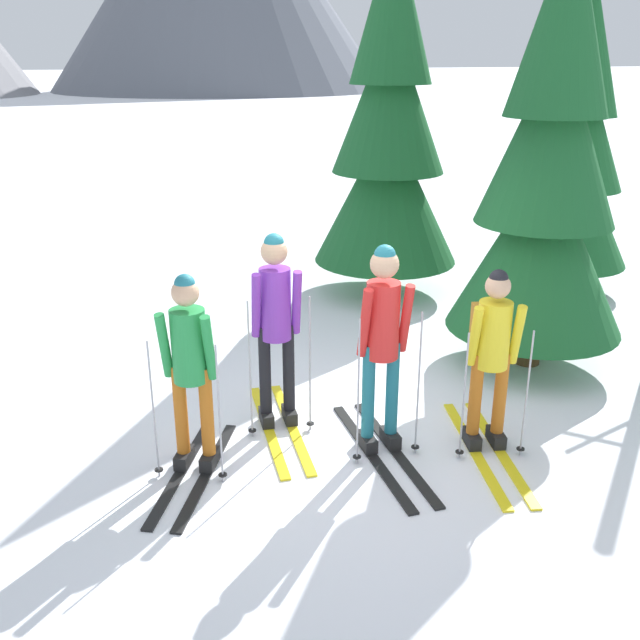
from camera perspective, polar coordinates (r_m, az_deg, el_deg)
ground_plane at (r=6.51m, az=1.73°, el=-9.30°), size 400.00×400.00×0.00m
skier_in_green at (r=5.70m, az=-10.49°, el=-3.76°), size 1.01×1.56×1.70m
skier_in_purple at (r=6.27m, az=-3.59°, el=-0.22°), size 0.61×1.75×1.83m
skier_in_red at (r=5.87m, az=5.09°, el=-1.67°), size 0.61×1.81×1.84m
skier_in_yellow at (r=6.12m, az=13.72°, el=-2.49°), size 0.74×1.77×1.63m
pine_tree_near at (r=7.72m, az=17.94°, el=10.88°), size 1.88×1.88×4.53m
pine_tree_mid at (r=10.73m, az=20.01°, el=12.25°), size 1.73×1.73×4.18m
pine_tree_far at (r=9.98m, az=5.58°, el=14.72°), size 2.03×2.03×4.90m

